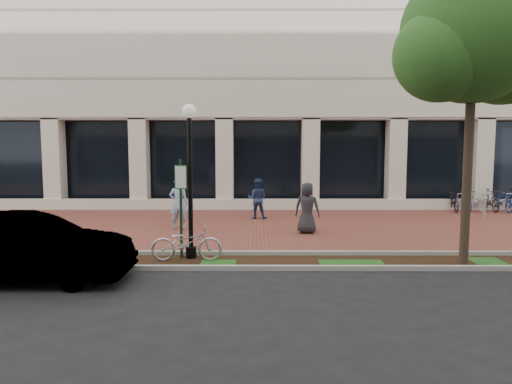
{
  "coord_description": "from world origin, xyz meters",
  "views": [
    {
      "loc": [
        -0.46,
        -16.49,
        2.89
      ],
      "look_at": [
        -0.52,
        -0.8,
        1.35
      ],
      "focal_mm": 32.0,
      "sensor_mm": 36.0,
      "label": 1
    }
  ],
  "objects_px": {
    "pedestrian_mid": "(257,199)",
    "bollard": "(485,208)",
    "pedestrian_right": "(307,208)",
    "sedan_near_curb": "(25,248)",
    "street_tree": "(475,41)",
    "locked_bicycle": "(187,243)",
    "lamppost": "(190,172)",
    "parking_sign": "(181,196)",
    "pedestrian_left": "(179,203)",
    "bike_rack_cluster": "(484,201)"
  },
  "relations": [
    {
      "from": "pedestrian_left",
      "to": "pedestrian_mid",
      "type": "bearing_deg",
      "value": -139.9
    },
    {
      "from": "sedan_near_curb",
      "to": "bike_rack_cluster",
      "type": "bearing_deg",
      "value": -54.96
    },
    {
      "from": "locked_bicycle",
      "to": "pedestrian_mid",
      "type": "bearing_deg",
      "value": -18.15
    },
    {
      "from": "pedestrian_right",
      "to": "sedan_near_curb",
      "type": "xyz_separation_m",
      "value": [
        -6.63,
        -5.59,
        -0.13
      ]
    },
    {
      "from": "pedestrian_left",
      "to": "pedestrian_right",
      "type": "relative_size",
      "value": 1.06
    },
    {
      "from": "sedan_near_curb",
      "to": "pedestrian_right",
      "type": "bearing_deg",
      "value": -50.6
    },
    {
      "from": "lamppost",
      "to": "street_tree",
      "type": "height_order",
      "value": "street_tree"
    },
    {
      "from": "bollard",
      "to": "sedan_near_curb",
      "type": "bearing_deg",
      "value": -149.15
    },
    {
      "from": "pedestrian_left",
      "to": "bollard",
      "type": "distance_m",
      "value": 11.93
    },
    {
      "from": "pedestrian_right",
      "to": "sedan_near_curb",
      "type": "bearing_deg",
      "value": 55.44
    },
    {
      "from": "parking_sign",
      "to": "street_tree",
      "type": "distance_m",
      "value": 8.1
    },
    {
      "from": "locked_bicycle",
      "to": "pedestrian_mid",
      "type": "distance_m",
      "value": 7.17
    },
    {
      "from": "locked_bicycle",
      "to": "bollard",
      "type": "height_order",
      "value": "bollard"
    },
    {
      "from": "bollard",
      "to": "sedan_near_curb",
      "type": "height_order",
      "value": "sedan_near_curb"
    },
    {
      "from": "locked_bicycle",
      "to": "pedestrian_right",
      "type": "height_order",
      "value": "pedestrian_right"
    },
    {
      "from": "lamppost",
      "to": "street_tree",
      "type": "xyz_separation_m",
      "value": [
        6.9,
        -0.55,
        3.15
      ]
    },
    {
      "from": "lamppost",
      "to": "locked_bicycle",
      "type": "bearing_deg",
      "value": -104.01
    },
    {
      "from": "parking_sign",
      "to": "pedestrian_mid",
      "type": "height_order",
      "value": "parking_sign"
    },
    {
      "from": "pedestrian_right",
      "to": "parking_sign",
      "type": "bearing_deg",
      "value": 58.98
    },
    {
      "from": "pedestrian_mid",
      "to": "sedan_near_curb",
      "type": "xyz_separation_m",
      "value": [
        -4.95,
        -8.77,
        -0.08
      ]
    },
    {
      "from": "street_tree",
      "to": "locked_bicycle",
      "type": "relative_size",
      "value": 4.09
    },
    {
      "from": "pedestrian_left",
      "to": "pedestrian_mid",
      "type": "height_order",
      "value": "pedestrian_left"
    },
    {
      "from": "locked_bicycle",
      "to": "sedan_near_curb",
      "type": "xyz_separation_m",
      "value": [
        -3.17,
        -1.84,
        0.26
      ]
    },
    {
      "from": "parking_sign",
      "to": "sedan_near_curb",
      "type": "height_order",
      "value": "parking_sign"
    },
    {
      "from": "lamppost",
      "to": "pedestrian_left",
      "type": "relative_size",
      "value": 2.18
    },
    {
      "from": "pedestrian_left",
      "to": "sedan_near_curb",
      "type": "distance_m",
      "value": 6.78
    },
    {
      "from": "parking_sign",
      "to": "bollard",
      "type": "distance_m",
      "value": 12.65
    },
    {
      "from": "pedestrian_mid",
      "to": "parking_sign",
      "type": "bearing_deg",
      "value": 79.54
    },
    {
      "from": "street_tree",
      "to": "pedestrian_right",
      "type": "xyz_separation_m",
      "value": [
        -3.5,
        4.03,
        -4.54
      ]
    },
    {
      "from": "locked_bicycle",
      "to": "sedan_near_curb",
      "type": "height_order",
      "value": "sedan_near_curb"
    },
    {
      "from": "street_tree",
      "to": "locked_bicycle",
      "type": "distance_m",
      "value": 8.54
    },
    {
      "from": "street_tree",
      "to": "bollard",
      "type": "height_order",
      "value": "street_tree"
    },
    {
      "from": "parking_sign",
      "to": "pedestrian_mid",
      "type": "xyz_separation_m",
      "value": [
        1.96,
        6.66,
        -0.82
      ]
    },
    {
      "from": "locked_bicycle",
      "to": "pedestrian_left",
      "type": "height_order",
      "value": "pedestrian_left"
    },
    {
      "from": "locked_bicycle",
      "to": "pedestrian_left",
      "type": "relative_size",
      "value": 0.98
    },
    {
      "from": "street_tree",
      "to": "pedestrian_left",
      "type": "xyz_separation_m",
      "value": [
        -7.95,
        4.85,
        -4.49
      ]
    },
    {
      "from": "pedestrian_right",
      "to": "street_tree",
      "type": "bearing_deg",
      "value": 146.27
    },
    {
      "from": "pedestrian_left",
      "to": "parking_sign",
      "type": "bearing_deg",
      "value": 100.3
    },
    {
      "from": "parking_sign",
      "to": "sedan_near_curb",
      "type": "distance_m",
      "value": 3.77
    },
    {
      "from": "lamppost",
      "to": "bollard",
      "type": "xyz_separation_m",
      "value": [
        10.71,
        6.21,
        -1.77
      ]
    },
    {
      "from": "pedestrian_left",
      "to": "locked_bicycle",
      "type": "bearing_deg",
      "value": 101.81
    },
    {
      "from": "lamppost",
      "to": "pedestrian_mid",
      "type": "height_order",
      "value": "lamppost"
    },
    {
      "from": "pedestrian_right",
      "to": "bollard",
      "type": "relative_size",
      "value": 1.8
    },
    {
      "from": "parking_sign",
      "to": "pedestrian_left",
      "type": "height_order",
      "value": "parking_sign"
    },
    {
      "from": "pedestrian_left",
      "to": "sedan_near_curb",
      "type": "height_order",
      "value": "pedestrian_left"
    },
    {
      "from": "pedestrian_mid",
      "to": "bollard",
      "type": "relative_size",
      "value": 1.71
    },
    {
      "from": "parking_sign",
      "to": "bollard",
      "type": "xyz_separation_m",
      "value": [
        10.96,
        6.22,
        -1.15
      ]
    },
    {
      "from": "bollard",
      "to": "bike_rack_cluster",
      "type": "height_order",
      "value": "bike_rack_cluster"
    },
    {
      "from": "pedestrian_left",
      "to": "bike_rack_cluster",
      "type": "height_order",
      "value": "pedestrian_left"
    },
    {
      "from": "pedestrian_left",
      "to": "sedan_near_curb",
      "type": "bearing_deg",
      "value": 70.88
    }
  ]
}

